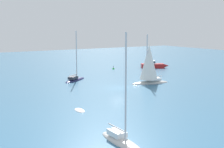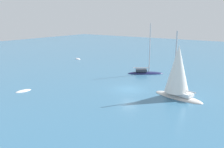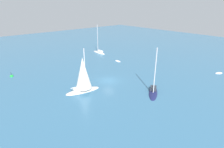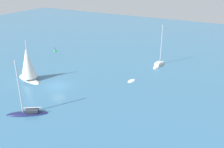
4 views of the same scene
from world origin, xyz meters
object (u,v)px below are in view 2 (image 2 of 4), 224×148
at_px(sailboat, 178,74).
at_px(sailboat_1, 145,72).
at_px(tender, 78,59).
at_px(rib, 23,91).

relative_size(sailboat, sailboat_1, 0.95).
bearing_deg(sailboat, tender, -12.97).
xyz_separation_m(tender, rib, (11.95, -23.85, 0.00)).
bearing_deg(rib, sailboat_1, -17.09).
distance_m(sailboat, rib, 21.20).
bearing_deg(sailboat_1, sailboat, -79.84).
bearing_deg(sailboat_1, tender, 132.94).
height_order(sailboat, sailboat_1, sailboat_1).
bearing_deg(sailboat, sailboat_1, -33.08).
relative_size(tender, rib, 0.95).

